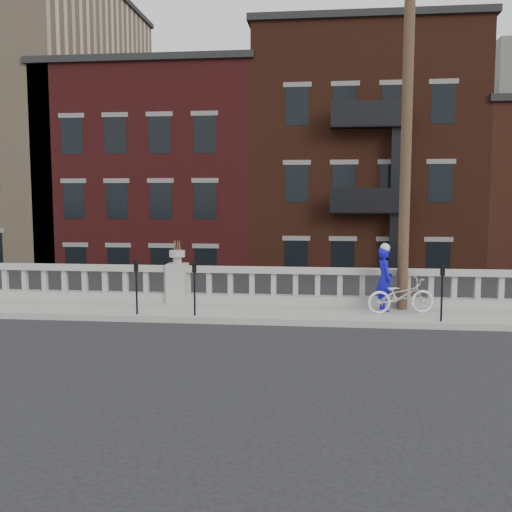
% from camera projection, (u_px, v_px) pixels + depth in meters
% --- Properties ---
extents(ground, '(120.00, 120.00, 0.00)m').
position_uv_depth(ground, '(133.00, 342.00, 12.34)').
color(ground, black).
rests_on(ground, ground).
extents(sidewalk, '(32.00, 2.20, 0.15)m').
position_uv_depth(sidewalk, '(169.00, 311.00, 15.29)').
color(sidewalk, gray).
rests_on(sidewalk, ground).
extents(balustrade, '(28.00, 0.34, 1.03)m').
position_uv_depth(balustrade, '(178.00, 285.00, 16.18)').
color(balustrade, gray).
rests_on(balustrade, sidewalk).
extents(planter_pedestal, '(0.55, 0.55, 1.76)m').
position_uv_depth(planter_pedestal, '(177.00, 278.00, 16.16)').
color(planter_pedestal, gray).
rests_on(planter_pedestal, sidewalk).
extents(lower_level, '(80.00, 44.00, 20.80)m').
position_uv_depth(lower_level, '(263.00, 205.00, 34.79)').
color(lower_level, '#605E59').
rests_on(lower_level, ground).
extents(utility_pole, '(1.60, 0.28, 10.00)m').
position_uv_depth(utility_pole, '(407.00, 115.00, 14.68)').
color(utility_pole, '#422D1E').
rests_on(utility_pole, sidewalk).
extents(parking_meter_c, '(0.10, 0.09, 1.36)m').
position_uv_depth(parking_meter_c, '(136.00, 281.00, 14.43)').
color(parking_meter_c, black).
rests_on(parking_meter_c, sidewalk).
extents(parking_meter_d, '(0.10, 0.09, 1.36)m').
position_uv_depth(parking_meter_d, '(194.00, 282.00, 14.26)').
color(parking_meter_d, black).
rests_on(parking_meter_d, sidewalk).
extents(parking_meter_e, '(0.10, 0.09, 1.36)m').
position_uv_depth(parking_meter_e, '(442.00, 287.00, 13.60)').
color(parking_meter_e, black).
rests_on(parking_meter_e, sidewalk).
extents(bicycle, '(1.84, 1.01, 0.92)m').
position_uv_depth(bicycle, '(401.00, 295.00, 14.61)').
color(bicycle, silver).
rests_on(bicycle, sidewalk).
extents(cyclist, '(0.52, 0.68, 1.67)m').
position_uv_depth(cyclist, '(384.00, 279.00, 14.92)').
color(cyclist, '#130CC2').
rests_on(cyclist, sidewalk).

